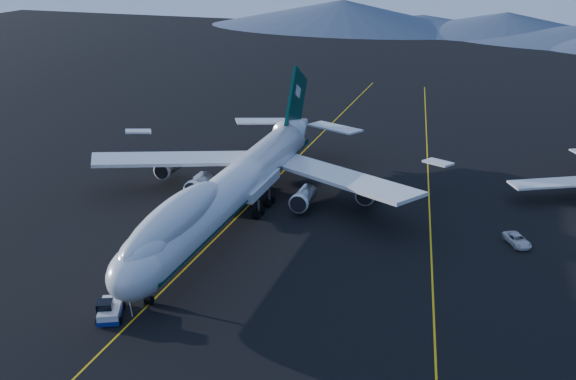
% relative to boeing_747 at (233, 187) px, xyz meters
% --- Properties ---
extents(ground, '(500.00, 500.00, 0.00)m').
position_rel_boeing_747_xyz_m(ground, '(-0.00, -0.03, -5.81)').
color(ground, black).
rests_on(ground, ground).
extents(taxiway_line_main, '(0.25, 220.00, 0.01)m').
position_rel_boeing_747_xyz_m(taxiway_line_main, '(-0.00, -0.03, -5.80)').
color(taxiway_line_main, yellow).
rests_on(taxiway_line_main, ground).
extents(taxiway_line_side, '(28.08, 198.09, 0.01)m').
position_rel_boeing_747_xyz_m(taxiway_line_side, '(30.00, 9.97, -5.80)').
color(taxiway_line_side, yellow).
rests_on(taxiway_line_side, ground).
extents(boeing_747, '(59.62, 72.43, 19.37)m').
position_rel_boeing_747_xyz_m(boeing_747, '(0.00, 0.00, 0.00)').
color(boeing_747, silver).
rests_on(boeing_747, ground).
extents(pushback_tug, '(4.51, 5.76, 2.24)m').
position_rel_boeing_747_xyz_m(pushback_tug, '(-3.00, -30.39, -5.11)').
color(pushback_tug, silver).
rests_on(pushback_tug, ground).
extents(service_van, '(4.73, 5.81, 1.47)m').
position_rel_boeing_747_xyz_m(service_van, '(43.26, 5.65, -5.08)').
color(service_van, silver).
rests_on(service_van, ground).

